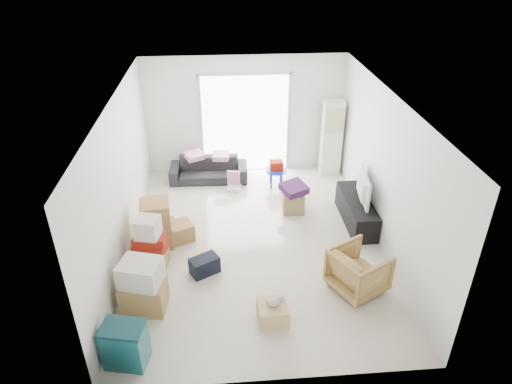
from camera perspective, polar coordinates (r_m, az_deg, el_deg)
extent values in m
cube|color=beige|center=(8.52, -0.03, -6.84)|extent=(4.50, 6.00, 0.24)
cube|color=white|center=(7.17, -0.04, 12.41)|extent=(4.50, 6.00, 0.24)
cube|color=white|center=(10.59, -1.42, 9.80)|extent=(4.50, 0.24, 2.70)
cube|color=white|center=(5.19, 2.83, -14.23)|extent=(4.50, 0.24, 2.70)
cube|color=white|center=(7.92, -17.38, 1.21)|extent=(0.24, 6.00, 2.70)
cube|color=white|center=(8.25, 16.63, 2.49)|extent=(0.24, 6.00, 2.70)
cube|color=white|center=(10.53, -1.36, 8.52)|extent=(2.00, 0.01, 2.30)
cube|color=silver|center=(10.51, -6.86, 8.28)|extent=(0.06, 0.04, 2.30)
cube|color=silver|center=(10.62, 4.10, 8.64)|extent=(0.06, 0.04, 2.30)
cube|color=silver|center=(10.16, -1.43, 14.56)|extent=(2.10, 0.04, 0.06)
cube|color=white|center=(10.61, 9.41, 6.69)|extent=(0.45, 0.30, 1.75)
cube|color=black|center=(9.06, 12.43, -2.30)|extent=(0.46, 1.53, 0.51)
imported|color=black|center=(8.90, 12.65, -0.57)|extent=(0.67, 1.02, 0.13)
imported|color=#28282D|center=(10.40, -5.96, 3.22)|extent=(1.76, 0.56, 0.68)
cube|color=#F4B2BD|center=(10.28, -7.78, 5.28)|extent=(0.52, 0.48, 0.13)
cube|color=#F4B2BD|center=(10.21, -4.45, 5.26)|extent=(0.38, 0.32, 0.12)
imported|color=tan|center=(7.37, 12.74, -9.33)|extent=(1.00, 1.02, 0.79)
cube|color=#195D67|center=(6.56, -15.81, -18.88)|extent=(0.60, 0.47, 0.30)
cube|color=#195D67|center=(6.34, -16.19, -17.08)|extent=(0.60, 0.47, 0.30)
cube|color=#0C333D|center=(6.22, -16.42, -16.01)|extent=(0.62, 0.49, 0.04)
cube|color=#A5854A|center=(7.18, -13.80, -12.39)|extent=(0.68, 0.58, 0.48)
cube|color=white|center=(6.91, -14.22, -9.78)|extent=(0.69, 0.61, 0.37)
cube|color=#A5854A|center=(7.93, -12.88, -8.21)|extent=(0.55, 0.55, 0.35)
cube|color=#AB2015|center=(7.78, -13.09, -6.71)|extent=(0.60, 0.46, 0.16)
cube|color=#AB2015|center=(7.69, -13.21, -5.81)|extent=(0.53, 0.37, 0.14)
cube|color=white|center=(7.56, -13.42, -4.34)|extent=(0.44, 0.43, 0.34)
cube|color=#A5854A|center=(8.46, -12.16, -5.13)|extent=(0.59, 0.49, 0.42)
cube|color=#A5854A|center=(8.23, -12.48, -2.63)|extent=(0.56, 0.56, 0.45)
cube|color=#A5854A|center=(8.52, -9.34, -4.87)|extent=(0.53, 0.53, 0.34)
cube|color=black|center=(7.70, -6.45, -9.10)|extent=(0.54, 0.47, 0.30)
cube|color=#9E895C|center=(9.25, 4.68, -1.24)|extent=(0.44, 0.44, 0.42)
cube|color=#441F4F|center=(9.11, 4.75, 0.26)|extent=(0.60, 0.60, 0.14)
cylinder|color=#192FCD|center=(10.09, 2.54, 2.73)|extent=(0.47, 0.47, 0.04)
cylinder|color=#192FCD|center=(10.30, 3.08, 2.05)|extent=(0.04, 0.04, 0.36)
cylinder|color=#192FCD|center=(10.27, 1.79, 2.01)|extent=(0.04, 0.04, 0.36)
cylinder|color=#192FCD|center=(10.07, 1.94, 1.39)|extent=(0.04, 0.04, 0.36)
cylinder|color=#192FCD|center=(10.10, 3.25, 1.44)|extent=(0.04, 0.04, 0.36)
cube|color=#AB2015|center=(10.04, 2.55, 3.34)|extent=(0.28, 0.22, 0.20)
cube|color=silver|center=(10.08, -2.77, 0.49)|extent=(0.36, 0.33, 0.07)
cube|color=pink|center=(10.08, -2.82, 1.79)|extent=(0.28, 0.11, 0.33)
cube|color=tan|center=(6.86, 2.11, -14.82)|extent=(0.46, 0.46, 0.28)
ellipsoid|color=#B2ADA8|center=(6.72, 2.14, -13.62)|extent=(0.20, 0.14, 0.11)
cube|color=red|center=(6.72, 2.14, -13.60)|extent=(0.15, 0.13, 0.03)
sphere|color=#B2ADA8|center=(6.74, 3.13, -13.21)|extent=(0.11, 0.11, 0.11)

